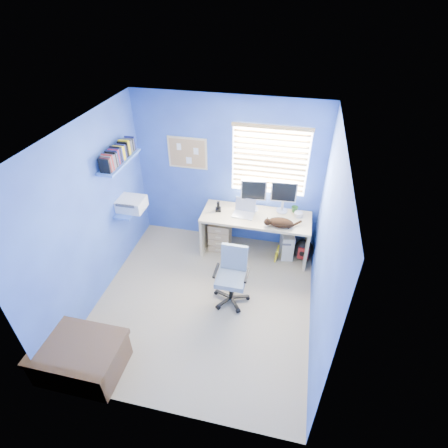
% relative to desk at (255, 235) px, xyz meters
% --- Properties ---
extents(floor, '(3.00, 3.20, 0.00)m').
position_rel_desk_xyz_m(floor, '(-0.54, -1.26, -0.37)').
color(floor, tan).
rests_on(floor, ground).
extents(ceiling, '(3.00, 3.20, 0.00)m').
position_rel_desk_xyz_m(ceiling, '(-0.54, -1.26, 2.13)').
color(ceiling, white).
rests_on(ceiling, wall_back).
extents(wall_back, '(3.00, 0.01, 2.50)m').
position_rel_desk_xyz_m(wall_back, '(-0.54, 0.34, 0.88)').
color(wall_back, '#2F459E').
rests_on(wall_back, ground).
extents(wall_front, '(3.00, 0.01, 2.50)m').
position_rel_desk_xyz_m(wall_front, '(-0.54, -2.86, 0.88)').
color(wall_front, '#2F459E').
rests_on(wall_front, ground).
extents(wall_left, '(0.01, 3.20, 2.50)m').
position_rel_desk_xyz_m(wall_left, '(-2.04, -1.26, 0.88)').
color(wall_left, '#2F459E').
rests_on(wall_left, ground).
extents(wall_right, '(0.01, 3.20, 2.50)m').
position_rel_desk_xyz_m(wall_right, '(0.96, -1.26, 0.88)').
color(wall_right, '#2F459E').
rests_on(wall_right, ground).
extents(desk, '(1.72, 0.65, 0.74)m').
position_rel_desk_xyz_m(desk, '(0.00, 0.00, 0.00)').
color(desk, '#CDB285').
rests_on(desk, floor).
extents(laptop, '(0.35, 0.29, 0.22)m').
position_rel_desk_xyz_m(laptop, '(-0.20, -0.02, 0.48)').
color(laptop, silver).
rests_on(laptop, desk).
extents(monitor_left, '(0.41, 0.17, 0.54)m').
position_rel_desk_xyz_m(monitor_left, '(-0.08, 0.17, 0.64)').
color(monitor_left, silver).
rests_on(monitor_left, desk).
extents(monitor_right, '(0.41, 0.15, 0.54)m').
position_rel_desk_xyz_m(monitor_right, '(0.38, 0.23, 0.64)').
color(monitor_right, silver).
rests_on(monitor_right, desk).
extents(phone, '(0.11, 0.13, 0.17)m').
position_rel_desk_xyz_m(phone, '(-0.62, 0.02, 0.45)').
color(phone, black).
rests_on(phone, desk).
extents(mug, '(0.10, 0.09, 0.10)m').
position_rel_desk_xyz_m(mug, '(0.58, 0.25, 0.42)').
color(mug, '#295F27').
rests_on(mug, desk).
extents(cd_spindle, '(0.13, 0.13, 0.07)m').
position_rel_desk_xyz_m(cd_spindle, '(0.65, 0.14, 0.41)').
color(cd_spindle, silver).
rests_on(cd_spindle, desk).
extents(cat, '(0.42, 0.28, 0.14)m').
position_rel_desk_xyz_m(cat, '(0.40, -0.19, 0.44)').
color(cat, black).
rests_on(cat, desk).
extents(tower_pc, '(0.26, 0.46, 0.45)m').
position_rel_desk_xyz_m(tower_pc, '(0.53, 0.09, -0.14)').
color(tower_pc, beige).
rests_on(tower_pc, floor).
extents(drawer_boxes, '(0.35, 0.28, 0.54)m').
position_rel_desk_xyz_m(drawer_boxes, '(-0.58, -0.02, -0.10)').
color(drawer_boxes, tan).
rests_on(drawer_boxes, floor).
extents(yellow_book, '(0.03, 0.17, 0.24)m').
position_rel_desk_xyz_m(yellow_book, '(0.39, -0.11, -0.25)').
color(yellow_book, yellow).
rests_on(yellow_book, floor).
extents(backpack, '(0.35, 0.28, 0.37)m').
position_rel_desk_xyz_m(backpack, '(0.81, 0.01, -0.18)').
color(backpack, black).
rests_on(backpack, floor).
extents(bed_corner, '(0.93, 0.66, 0.45)m').
position_rel_desk_xyz_m(bed_corner, '(-1.65, -2.58, -0.15)').
color(bed_corner, '#513323').
rests_on(bed_corner, floor).
extents(office_chair, '(0.49, 0.49, 0.85)m').
position_rel_desk_xyz_m(office_chair, '(-0.16, -1.10, -0.05)').
color(office_chair, black).
rests_on(office_chair, floor).
extents(window_blinds, '(1.15, 0.05, 1.10)m').
position_rel_desk_xyz_m(window_blinds, '(0.11, 0.31, 1.18)').
color(window_blinds, white).
rests_on(window_blinds, ground).
extents(corkboard, '(0.64, 0.02, 0.52)m').
position_rel_desk_xyz_m(corkboard, '(-1.19, 0.33, 1.18)').
color(corkboard, '#CDB285').
rests_on(corkboard, ground).
extents(wall_shelves, '(0.42, 0.90, 1.05)m').
position_rel_desk_xyz_m(wall_shelves, '(-1.89, -0.51, 1.06)').
color(wall_shelves, '#4170D5').
rests_on(wall_shelves, ground).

